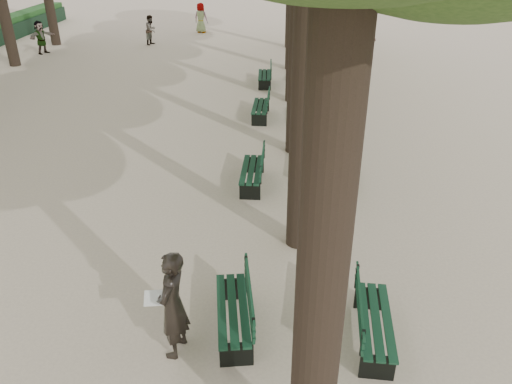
{
  "coord_description": "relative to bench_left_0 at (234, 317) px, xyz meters",
  "views": [
    {
      "loc": [
        1.05,
        -5.97,
        5.95
      ],
      "look_at": [
        0.6,
        3.0,
        1.2
      ],
      "focal_mm": 35.0,
      "sensor_mm": 36.0,
      "label": 1
    }
  ],
  "objects": [
    {
      "name": "pedestrian_e",
      "position": [
        -12.1,
        20.35,
        0.58
      ],
      "size": [
        0.97,
        1.57,
        1.7
      ],
      "primitive_type": "imported",
      "rotation": [
        0.0,
        0.0,
        1.13
      ],
      "color": "#262628",
      "rests_on": "ground"
    },
    {
      "name": "pedestrian_b",
      "position": [
        5.12,
        24.73,
        0.54
      ],
      "size": [
        1.06,
        0.83,
        1.62
      ],
      "primitive_type": "imported",
      "rotation": [
        0.0,
        0.0,
        2.59
      ],
      "color": "#262628",
      "rests_on": "ground"
    },
    {
      "name": "bench_right_0",
      "position": [
        2.27,
        -0.14,
        0.0
      ],
      "size": [
        0.71,
        1.84,
        0.92
      ],
      "color": "black",
      "rests_on": "ground"
    },
    {
      "name": "bench_left_2",
      "position": [
        0.0,
        10.56,
        0.0
      ],
      "size": [
        0.61,
        1.81,
        0.92
      ],
      "color": "black",
      "rests_on": "ground"
    },
    {
      "name": "bench_right_2",
      "position": [
        2.27,
        9.75,
        0.0
      ],
      "size": [
        0.58,
        1.8,
        0.92
      ],
      "color": "black",
      "rests_on": "ground"
    },
    {
      "name": "man_with_map",
      "position": [
        -0.87,
        -0.51,
        0.65
      ],
      "size": [
        0.69,
        0.79,
        1.85
      ],
      "color": "black",
      "rests_on": "ground"
    },
    {
      "name": "bench_right_3",
      "position": [
        2.27,
        15.36,
        0.0
      ],
      "size": [
        0.71,
        1.84,
        0.92
      ],
      "color": "black",
      "rests_on": "ground"
    },
    {
      "name": "pedestrian_a",
      "position": [
        -6.82,
        23.01,
        0.54
      ],
      "size": [
        0.55,
        0.85,
        1.62
      ],
      "primitive_type": "imported",
      "rotation": [
        0.0,
        0.0,
        1.26
      ],
      "color": "#262628",
      "rests_on": "ground"
    },
    {
      "name": "pedestrian_c",
      "position": [
        5.13,
        20.4,
        0.66
      ],
      "size": [
        0.93,
        1.12,
        1.87
      ],
      "primitive_type": "imported",
      "rotation": [
        0.0,
        0.0,
        2.17
      ],
      "color": "#262628",
      "rests_on": "ground"
    },
    {
      "name": "bench_left_0",
      "position": [
        0.0,
        0.0,
        0.0
      ],
      "size": [
        0.81,
        1.86,
        0.92
      ],
      "color": "black",
      "rests_on": "ground"
    },
    {
      "name": "bench_left_3",
      "position": [
        0.0,
        14.8,
        0.0
      ],
      "size": [
        0.62,
        1.81,
        0.92
      ],
      "color": "black",
      "rests_on": "ground"
    },
    {
      "name": "pedestrian_d",
      "position": [
        -4.5,
        26.84,
        0.64
      ],
      "size": [
        0.96,
        0.62,
        1.82
      ],
      "primitive_type": "imported",
      "rotation": [
        0.0,
        0.0,
        2.83
      ],
      "color": "#262628",
      "rests_on": "ground"
    },
    {
      "name": "bench_left_1",
      "position": [
        0.0,
        5.33,
        0.0
      ],
      "size": [
        0.6,
        1.81,
        0.92
      ],
      "color": "black",
      "rests_on": "ground"
    },
    {
      "name": "bench_right_1",
      "position": [
        2.27,
        5.64,
        0.0
      ],
      "size": [
        0.66,
        1.83,
        0.92
      ],
      "color": "black",
      "rests_on": "ground"
    },
    {
      "name": "ground",
      "position": [
        -0.37,
        -0.32,
        -0.27
      ],
      "size": [
        120.0,
        120.0,
        0.0
      ],
      "primitive_type": "plane",
      "color": "beige",
      "rests_on": "ground"
    }
  ]
}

